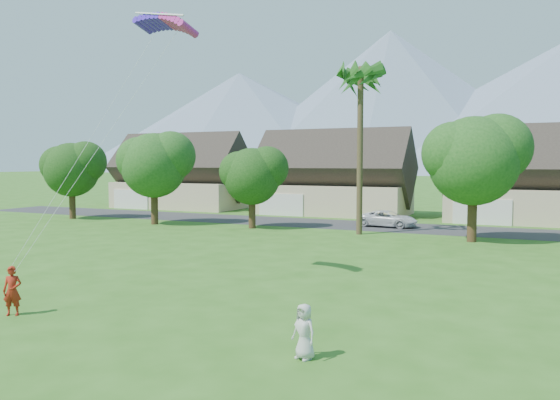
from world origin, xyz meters
The scene contains 10 objects.
ground centered at (0.00, 0.00, 0.00)m, with size 500.00×500.00×0.00m, color #2D6019.
street centered at (0.00, 34.00, 0.01)m, with size 90.00×7.00×0.01m, color #2D2D30.
kite_flyer centered at (-6.91, 2.54, 0.87)m, with size 0.64×0.42×1.75m, color #9E2112.
watcher centered at (4.00, 2.88, 0.77)m, with size 0.75×0.49×1.53m, color #BCBBB7.
parked_car centered at (-1.19, 34.00, 0.68)m, with size 2.24×4.87×1.35m, color silver.
mountain_ridge centered at (10.40, 260.00, 29.07)m, with size 540.00×240.00×70.00m.
houses_row centered at (0.49, 42.99, 3.44)m, with size 72.75×8.19×8.86m.
tree_row centered at (-1.14, 27.92, 4.89)m, with size 62.27×6.67×8.45m.
fan_palm centered at (-2.00, 28.50, 11.80)m, with size 3.00×3.00×13.80m.
parafoil_kite centered at (-4.90, 9.02, 11.42)m, with size 3.33×1.31×0.50m.
Camera 1 is at (9.50, -10.67, 5.39)m, focal length 35.00 mm.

